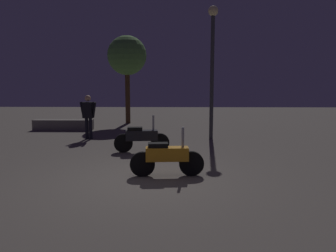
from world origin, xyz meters
The scene contains 7 objects.
ground_plane centered at (0.00, 0.00, 0.00)m, with size 40.00×40.00×0.00m, color #605951.
motorcycle_orange_foreground centered at (0.53, 0.33, 0.44)m, with size 1.66×0.36×1.11m.
motorcycle_black_parked_left centered at (-0.28, 2.83, 0.44)m, with size 1.66×0.40×1.11m.
person_rider_beside centered at (-2.45, 5.02, 0.96)m, with size 0.66×0.32×1.61m.
streetlamp_near centered at (2.05, 5.19, 3.04)m, with size 0.36×0.36×4.75m.
tree_left_bg centered at (-1.66, 9.61, 3.33)m, with size 1.93×1.93×4.34m.
planter_wall_low centered at (-4.17, 7.28, 0.23)m, with size 2.57×0.50×0.45m.
Camera 1 is at (0.71, -6.82, 2.12)m, focal length 35.06 mm.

